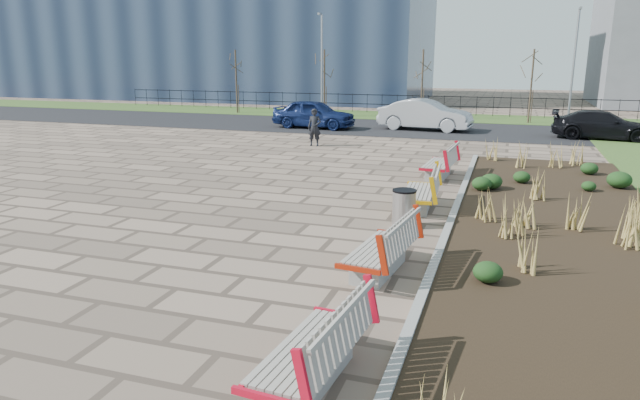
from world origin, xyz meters
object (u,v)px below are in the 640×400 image
(bench_c, at_px, (419,189))
(litter_bin, at_px, (404,209))
(car_black, at_px, (603,125))
(bench_a, at_px, (309,344))
(bench_d, at_px, (439,162))
(car_silver, at_px, (425,115))
(lamp_east, at_px, (573,68))
(lamp_west, at_px, (322,67))
(car_blue, at_px, (314,114))
(pedestrian, at_px, (315,127))
(bench_b, at_px, (379,246))

(bench_c, bearing_deg, litter_bin, -96.43)
(car_black, bearing_deg, bench_a, 170.53)
(bench_c, relative_size, bench_d, 1.00)
(car_silver, bearing_deg, bench_c, -165.92)
(litter_bin, xyz_separation_m, lamp_east, (5.08, 21.35, 2.63))
(bench_a, height_order, car_silver, car_silver)
(bench_a, relative_size, lamp_west, 0.35)
(bench_a, bearing_deg, lamp_west, 113.22)
(car_blue, xyz_separation_m, lamp_east, (12.68, 5.34, 2.29))
(pedestrian, distance_m, lamp_west, 11.66)
(car_silver, bearing_deg, litter_bin, -166.92)
(litter_bin, xyz_separation_m, car_silver, (-1.99, 17.01, 0.37))
(lamp_east, bearing_deg, car_black, -78.60)
(bench_d, bearing_deg, bench_c, -86.14)
(car_silver, height_order, car_black, car_silver)
(car_blue, bearing_deg, pedestrian, -156.45)
(bench_c, height_order, lamp_west, lamp_west)
(car_blue, bearing_deg, lamp_west, 18.32)
(bench_c, bearing_deg, bench_a, -93.68)
(bench_b, height_order, litter_bin, bench_b)
(bench_a, bearing_deg, bench_c, 95.36)
(pedestrian, distance_m, car_blue, 5.95)
(car_silver, distance_m, lamp_west, 8.49)
(pedestrian, height_order, car_silver, pedestrian)
(car_silver, bearing_deg, car_black, -88.89)
(bench_a, distance_m, bench_b, 3.69)
(litter_bin, bearing_deg, car_silver, 96.67)
(lamp_west, bearing_deg, bench_a, -72.14)
(bench_a, height_order, car_blue, car_blue)
(car_black, xyz_separation_m, lamp_west, (-15.03, 5.10, 2.39))
(bench_c, xyz_separation_m, lamp_east, (5.00, 19.71, 2.54))
(bench_a, distance_m, pedestrian, 17.92)
(bench_a, bearing_deg, lamp_east, 85.21)
(bench_d, bearing_deg, car_black, 64.40)
(bench_c, bearing_deg, car_black, 63.91)
(bench_a, height_order, lamp_east, lamp_east)
(car_silver, relative_size, lamp_west, 0.78)
(bench_d, xyz_separation_m, pedestrian, (-5.73, 4.81, 0.28))
(bench_d, bearing_deg, lamp_east, 76.27)
(bench_a, bearing_deg, bench_d, 95.36)
(lamp_west, bearing_deg, pedestrian, -73.39)
(litter_bin, height_order, car_black, car_black)
(bench_d, distance_m, pedestrian, 7.49)
(bench_c, bearing_deg, lamp_west, 110.86)
(pedestrian, distance_m, car_silver, 7.56)
(bench_d, bearing_deg, car_blue, 130.23)
(bench_b, bearing_deg, car_blue, 118.92)
(bench_c, xyz_separation_m, pedestrian, (-5.73, 8.76, 0.28))
(bench_d, height_order, pedestrian, pedestrian)
(bench_c, relative_size, litter_bin, 2.54)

